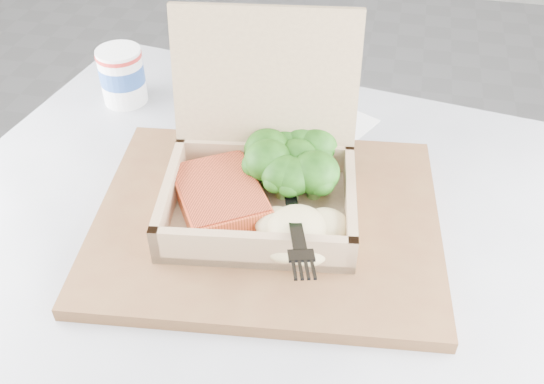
% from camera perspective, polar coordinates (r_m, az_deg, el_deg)
% --- Properties ---
extents(floor, '(4.00, 4.00, 0.00)m').
position_cam_1_polar(floor, '(1.52, -4.43, -10.51)').
color(floor, gray).
rests_on(floor, ground).
extents(cafe_table, '(0.88, 0.88, 0.72)m').
position_cam_1_polar(cafe_table, '(0.79, -2.36, -15.75)').
color(cafe_table, black).
rests_on(cafe_table, floor).
extents(serving_tray, '(0.41, 0.34, 0.02)m').
position_cam_1_polar(serving_tray, '(0.67, -0.46, -2.67)').
color(serving_tray, brown).
rests_on(serving_tray, cafe_table).
extents(takeout_container, '(0.23, 0.22, 0.19)m').
position_cam_1_polar(takeout_container, '(0.66, -1.01, 2.71)').
color(takeout_container, tan).
rests_on(takeout_container, serving_tray).
extents(salmon_fillet, '(0.13, 0.14, 0.02)m').
position_cam_1_polar(salmon_fillet, '(0.66, -4.96, -0.35)').
color(salmon_fillet, '#F1582F').
rests_on(salmon_fillet, takeout_container).
extents(broccoli_pile, '(0.12, 0.12, 0.04)m').
position_cam_1_polar(broccoli_pile, '(0.68, 2.37, 2.68)').
color(broccoli_pile, '#266C18').
rests_on(broccoli_pile, takeout_container).
extents(mashed_potatoes, '(0.10, 0.09, 0.03)m').
position_cam_1_polar(mashed_potatoes, '(0.61, 2.44, -3.43)').
color(mashed_potatoes, '#C8B681').
rests_on(mashed_potatoes, takeout_container).
extents(plastic_fork, '(0.06, 0.17, 0.04)m').
position_cam_1_polar(plastic_fork, '(0.62, 2.00, -1.31)').
color(plastic_fork, black).
rests_on(plastic_fork, mashed_potatoes).
extents(paper_cup, '(0.06, 0.06, 0.08)m').
position_cam_1_polar(paper_cup, '(0.88, -13.94, 10.71)').
color(paper_cup, white).
rests_on(paper_cup, cafe_table).
extents(receipt, '(0.14, 0.17, 0.00)m').
position_cam_1_polar(receipt, '(0.81, 5.17, 5.44)').
color(receipt, white).
rests_on(receipt, cafe_table).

